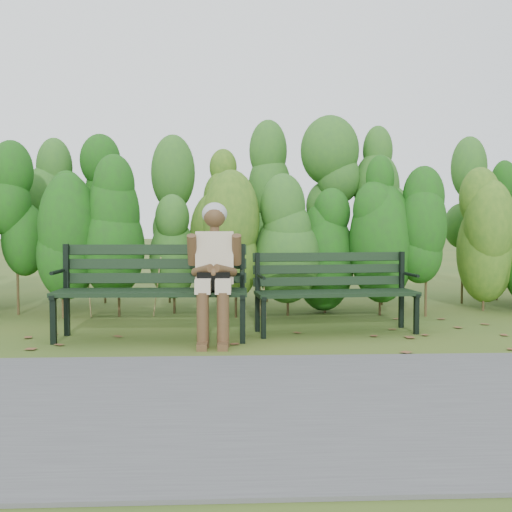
{
  "coord_description": "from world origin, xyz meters",
  "views": [
    {
      "loc": [
        -0.28,
        -5.69,
        1.07
      ],
      "look_at": [
        0.0,
        0.35,
        0.75
      ],
      "focal_mm": 42.0,
      "sensor_mm": 36.0,
      "label": 1
    }
  ],
  "objects": [
    {
      "name": "ground",
      "position": [
        0.0,
        0.0,
        0.0
      ],
      "size": [
        80.0,
        80.0,
        0.0
      ],
      "primitive_type": "plane",
      "color": "#35531E"
    },
    {
      "name": "footpath",
      "position": [
        0.0,
        -2.2,
        0.01
      ],
      "size": [
        60.0,
        2.5,
        0.01
      ],
      "primitive_type": "cube",
      "color": "#474749",
      "rests_on": "ground"
    },
    {
      "name": "leaf_litter",
      "position": [
        -0.24,
        -0.18,
        0.0
      ],
      "size": [
        5.55,
        2.24,
        0.01
      ],
      "color": "brown",
      "rests_on": "ground"
    },
    {
      "name": "seated_woman",
      "position": [
        -0.41,
        -0.23,
        0.72
      ],
      "size": [
        0.5,
        0.73,
        1.27
      ],
      "color": "#C8AF96",
      "rests_on": "ground"
    },
    {
      "name": "bench_right",
      "position": [
        0.77,
        0.21,
        0.47
      ],
      "size": [
        1.62,
        0.68,
        0.79
      ],
      "color": "black",
      "rests_on": "ground"
    },
    {
      "name": "hedge_band",
      "position": [
        0.0,
        1.86,
        1.26
      ],
      "size": [
        11.04,
        1.67,
        2.42
      ],
      "color": "#47381E",
      "rests_on": "ground"
    },
    {
      "name": "bench_left",
      "position": [
        -0.99,
        -0.04,
        0.52
      ],
      "size": [
        1.78,
        0.61,
        0.88
      ],
      "color": "black",
      "rests_on": "ground"
    }
  ]
}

